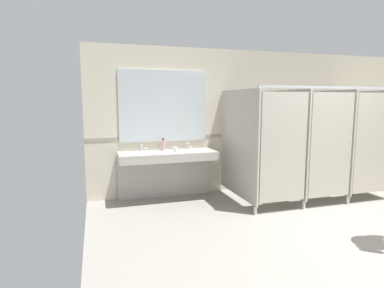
% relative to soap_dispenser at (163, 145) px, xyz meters
% --- Properties ---
extents(wall_back, '(7.40, 0.12, 2.62)m').
position_rel_soap_dispenser_xyz_m(wall_back, '(2.40, 0.20, 0.38)').
color(wall_back, beige).
rests_on(wall_back, ground_plane).
extents(wall_back_tile_band, '(7.40, 0.01, 0.06)m').
position_rel_soap_dispenser_xyz_m(wall_back_tile_band, '(2.40, 0.13, 0.12)').
color(wall_back_tile_band, '#9E937F').
rests_on(wall_back_tile_band, wall_back).
extents(vanity_counter, '(1.64, 0.58, 0.96)m').
position_rel_soap_dispenser_xyz_m(vanity_counter, '(0.04, -0.09, -0.31)').
color(vanity_counter, '#B2ADA3').
rests_on(vanity_counter, ground_plane).
extents(mirror_panel, '(1.54, 0.02, 1.22)m').
position_rel_soap_dispenser_xyz_m(mirror_panel, '(0.04, 0.12, 0.67)').
color(mirror_panel, silver).
rests_on(mirror_panel, wall_back).
extents(bathroom_stalls, '(2.63, 1.40, 1.91)m').
position_rel_soap_dispenser_xyz_m(bathroom_stalls, '(2.43, -0.78, 0.07)').
color(bathroom_stalls, '#B2AD9E').
rests_on(bathroom_stalls, ground_plane).
extents(soap_dispenser, '(0.07, 0.07, 0.21)m').
position_rel_soap_dispenser_xyz_m(soap_dispenser, '(0.00, 0.00, 0.00)').
color(soap_dispenser, '#D899B2').
rests_on(soap_dispenser, vanity_counter).
extents(paper_cup, '(0.07, 0.07, 0.08)m').
position_rel_soap_dispenser_xyz_m(paper_cup, '(0.16, -0.23, -0.05)').
color(paper_cup, white).
rests_on(paper_cup, vanity_counter).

